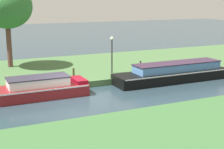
{
  "coord_description": "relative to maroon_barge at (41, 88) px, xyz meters",
  "views": [
    {
      "loc": [
        -5.98,
        -17.26,
        5.51
      ],
      "look_at": [
        2.62,
        1.2,
        0.9
      ],
      "focal_mm": 53.52,
      "sensor_mm": 36.0,
      "label": 1
    }
  ],
  "objects": [
    {
      "name": "maroon_barge",
      "position": [
        0.0,
        0.0,
        0.0
      ],
      "size": [
        5.26,
        1.92,
        1.22
      ],
      "color": "maroon",
      "rests_on": "ground_plane"
    },
    {
      "name": "mooring_post_far",
      "position": [
        2.49,
        1.57,
        0.27
      ],
      "size": [
        0.13,
        0.13,
        0.79
      ],
      "primitive_type": "cylinder",
      "color": "#42401F",
      "rests_on": "riverbank_far"
    },
    {
      "name": "lamp_post",
      "position": [
        5.59,
        2.38,
        1.53
      ],
      "size": [
        0.24,
        0.24,
        2.58
      ],
      "color": "#333338",
      "rests_on": "riverbank_far"
    },
    {
      "name": "riverbank_far",
      "position": [
        1.87,
        5.8,
        -0.32
      ],
      "size": [
        72.0,
        10.0,
        0.4
      ],
      "primitive_type": "cube",
      "color": "#466B3C",
      "rests_on": "ground_plane"
    },
    {
      "name": "willow_tree_centre",
      "position": [
        -0.54,
        7.74,
        4.44
      ],
      "size": [
        3.75,
        4.37,
        6.25
      ],
      "color": "brown",
      "rests_on": "riverbank_far"
    },
    {
      "name": "black_narrowboat",
      "position": [
        9.13,
        -0.0,
        0.05
      ],
      "size": [
        8.31,
        1.97,
        1.29
      ],
      "color": "black",
      "rests_on": "ground_plane"
    },
    {
      "name": "mooring_post_near",
      "position": [
        7.42,
        1.57,
        0.32
      ],
      "size": [
        0.13,
        0.13,
        0.88
      ],
      "primitive_type": "cylinder",
      "color": "#443632",
      "rests_on": "riverbank_far"
    },
    {
      "name": "ground_plane",
      "position": [
        1.87,
        -1.2,
        -0.52
      ],
      "size": [
        120.0,
        120.0,
        0.0
      ],
      "primitive_type": "plane",
      "color": "#293C46"
    }
  ]
}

